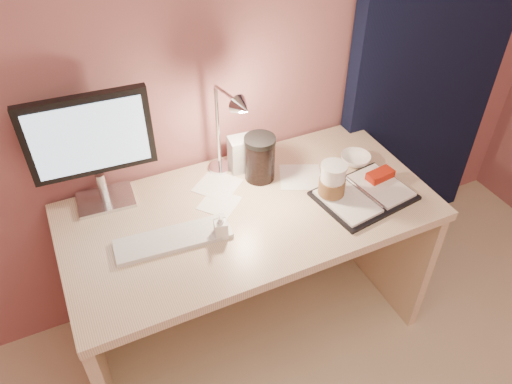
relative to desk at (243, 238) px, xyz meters
name	(u,v)px	position (x,y,z in m)	size (l,w,h in m)	color
room	(421,32)	(0.95, 0.24, 0.63)	(3.50, 3.50, 3.50)	#C6B28E
desk	(243,238)	(0.00, 0.00, 0.00)	(1.40, 0.70, 0.73)	beige
monitor	(91,142)	(-0.48, 0.20, 0.50)	(0.43, 0.17, 0.46)	silver
keyboard	(173,239)	(-0.31, -0.11, 0.23)	(0.41, 0.12, 0.02)	silver
planner	(366,193)	(0.44, -0.20, 0.24)	(0.39, 0.31, 0.06)	black
paper_a	(220,203)	(-0.09, 0.00, 0.23)	(0.13, 0.13, 0.00)	white
paper_b	(300,177)	(0.26, 0.01, 0.23)	(0.17, 0.17, 0.00)	white
paper_c	(218,185)	(-0.06, 0.10, 0.23)	(0.16, 0.16, 0.00)	white
coffee_cup	(332,183)	(0.31, -0.15, 0.30)	(0.10, 0.10, 0.16)	white
bowl	(355,159)	(0.52, 0.00, 0.25)	(0.13, 0.13, 0.04)	white
lotion_bottle	(221,226)	(-0.15, -0.16, 0.28)	(0.05, 0.05, 0.10)	white
dark_jar	(260,160)	(0.12, 0.08, 0.31)	(0.12, 0.12, 0.17)	black
product_box	(242,154)	(0.07, 0.17, 0.30)	(0.10, 0.08, 0.15)	silver
desk_lamp	(222,131)	(-0.03, 0.10, 0.48)	(0.13, 0.25, 0.41)	silver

